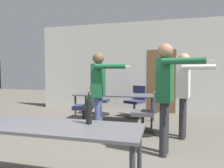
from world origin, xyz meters
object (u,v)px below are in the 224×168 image
Objects in this scene: office_chair_far_left at (136,102)px; beer_bottle at (89,108)px; person_right_polo at (166,87)px; office_chair_side_rolled at (146,114)px; office_chair_near_pushed at (99,101)px; person_near_casual at (184,87)px; office_chair_far_right at (87,109)px; person_far_watching at (99,86)px.

office_chair_far_left is 2.47× the size of beer_bottle.
office_chair_side_rolled is (-0.37, 1.02, -0.66)m from person_right_polo.
office_chair_near_pushed is at bearing 26.52° from office_chair_far_left.
office_chair_side_rolled is 2.46× the size of beer_bottle.
beer_bottle reaches higher than office_chair_far_left.
office_chair_far_right is at bearing -83.15° from person_near_casual.
person_far_watching is 0.97× the size of person_right_polo.
person_far_watching reaches higher than beer_bottle.
person_right_polo is at bearing -8.56° from person_near_casual.
office_chair_far_right is (-0.50, 0.58, -0.59)m from person_far_watching.
beer_bottle reaches higher than office_chair_near_pushed.
beer_bottle is (1.17, -3.90, 0.50)m from office_chair_near_pushed.
beer_bottle is at bearing -23.23° from person_right_polo.
beer_bottle is (0.46, -1.76, -0.13)m from person_far_watching.
office_chair_near_pushed is 1.57m from office_chair_far_right.
office_chair_far_right is (-1.40, 0.13, 0.04)m from office_chair_side_rolled.
person_far_watching is 1.87× the size of office_chair_side_rolled.
office_chair_side_rolled is at bearing 42.81° from office_chair_near_pushed.
office_chair_side_rolled is at bearing -84.15° from person_near_casual.
office_chair_far_right is (-2.13, 0.21, -0.57)m from person_near_casual.
office_chair_near_pushed is at bearing 106.70° from beer_bottle.
person_right_polo is (-0.36, -0.93, 0.05)m from person_near_casual.
person_near_casual is at bearing 151.93° from office_chair_far_left.
person_near_casual reaches higher than office_chair_far_right.
office_chair_far_left is 1.17m from office_chair_near_pushed.
office_chair_far_right reaches higher than office_chair_far_left.
person_near_casual is 4.54× the size of beer_bottle.
office_chair_near_pushed is at bearing 43.90° from office_chair_side_rolled.
person_right_polo is 1.93× the size of office_chair_side_rolled.
office_chair_far_left is 0.95× the size of office_chair_far_right.
person_near_casual is 0.96× the size of person_right_polo.
person_far_watching is 1.01× the size of person_near_casual.
beer_bottle is at bearing 168.85° from office_chair_side_rolled.
office_chair_far_left is 1.71m from office_chair_side_rolled.
office_chair_far_left is at bearing 15.17° from office_chair_side_rolled.
person_near_casual is at bearing -96.55° from office_chair_side_rolled.
person_near_casual is 1.75× the size of office_chair_far_right.
person_far_watching is at bearing 105.62° from office_chair_far_left.
person_far_watching is 2.34m from office_chair_near_pushed.
person_far_watching is 1.87× the size of office_chair_far_left.
person_near_casual is (1.64, 0.36, -0.02)m from person_far_watching.
office_chair_near_pushed is (-0.71, 2.13, -0.63)m from person_far_watching.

